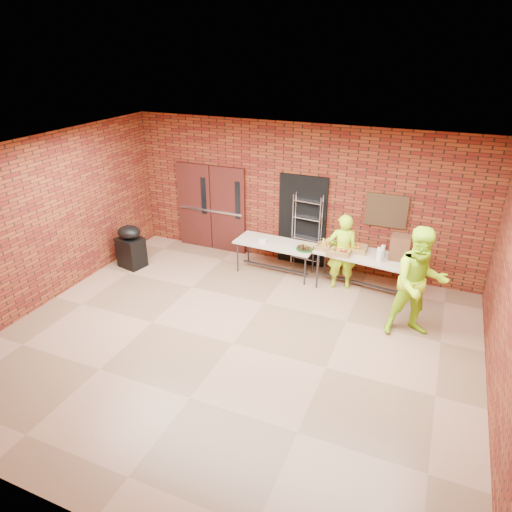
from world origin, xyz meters
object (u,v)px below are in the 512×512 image
at_px(table_left, 275,245).
at_px(coffee_dispenser, 400,247).
at_px(volunteer_woman, 342,252).
at_px(covered_grill, 131,246).
at_px(table_right, 364,257).
at_px(wire_rack, 307,232).
at_px(volunteer_man, 419,283).

distance_m(table_left, coffee_dispenser, 2.63).
distance_m(coffee_dispenser, volunteer_woman, 1.14).
xyz_separation_m(coffee_dispenser, covered_grill, (-5.73, -1.05, -0.55)).
bearing_deg(volunteer_woman, coffee_dispenser, 169.09).
relative_size(table_left, table_right, 0.89).
bearing_deg(table_left, wire_rack, 47.67).
bearing_deg(table_right, table_left, -173.05).
height_order(wire_rack, covered_grill, wire_rack).
height_order(table_right, coffee_dispenser, coffee_dispenser).
height_order(coffee_dispenser, volunteer_woman, volunteer_woman).
bearing_deg(table_right, coffee_dispenser, 12.81).
distance_m(wire_rack, covered_grill, 3.99).
distance_m(wire_rack, table_right, 1.49).
xyz_separation_m(coffee_dispenser, volunteer_woman, (-1.10, -0.16, -0.23)).
bearing_deg(wire_rack, volunteer_man, -29.11).
height_order(wire_rack, coffee_dispenser, wire_rack).
distance_m(wire_rack, table_left, 0.78).
distance_m(covered_grill, volunteer_woman, 4.73).
bearing_deg(covered_grill, table_left, 29.89).
relative_size(coffee_dispenser, covered_grill, 0.50).
bearing_deg(covered_grill, volunteer_woman, 23.27).
relative_size(wire_rack, covered_grill, 1.74).
relative_size(covered_grill, volunteer_woman, 0.61).
xyz_separation_m(volunteer_woman, volunteer_man, (1.58, -1.15, 0.19)).
xyz_separation_m(table_left, volunteer_woman, (1.49, -0.10, 0.15)).
bearing_deg(table_left, coffee_dispenser, 4.27).
height_order(volunteer_woman, volunteer_man, volunteer_man).
xyz_separation_m(table_right, volunteer_man, (1.15, -1.25, 0.28)).
xyz_separation_m(covered_grill, volunteer_woman, (4.63, 0.89, 0.32)).
bearing_deg(coffee_dispenser, wire_rack, 167.11).
distance_m(coffee_dispenser, volunteer_man, 1.40).
relative_size(table_left, volunteer_woman, 1.10).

